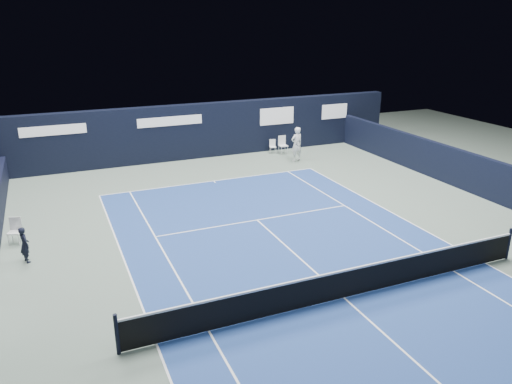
# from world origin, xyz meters

# --- Properties ---
(ground) EXTENTS (48.00, 48.00, 0.00)m
(ground) POSITION_xyz_m (0.00, 2.00, 0.00)
(ground) COLOR #58695C
(ground) RESTS_ON ground
(court_surface) EXTENTS (10.97, 23.77, 0.01)m
(court_surface) POSITION_xyz_m (0.00, 0.00, 0.00)
(court_surface) COLOR navy
(court_surface) RESTS_ON ground
(enclosure_wall_right) EXTENTS (0.30, 22.00, 1.80)m
(enclosure_wall_right) POSITION_xyz_m (10.50, 6.00, 0.90)
(enclosure_wall_right) COLOR black
(enclosure_wall_right) RESTS_ON ground
(folding_chair_back_a) EXTENTS (0.44, 0.43, 0.82)m
(folding_chair_back_a) POSITION_xyz_m (5.00, 15.68, 0.47)
(folding_chair_back_a) COLOR silver
(folding_chair_back_a) RESTS_ON ground
(folding_chair_back_b) EXTENTS (0.49, 0.48, 1.07)m
(folding_chair_back_b) POSITION_xyz_m (5.49, 15.33, 0.61)
(folding_chair_back_b) COLOR silver
(folding_chair_back_b) RESTS_ON ground
(line_judge_chair) EXTENTS (0.53, 0.53, 0.95)m
(line_judge_chair) POSITION_xyz_m (-8.81, 7.88, 0.54)
(line_judge_chair) COLOR silver
(line_judge_chair) RESTS_ON ground
(line_judge) EXTENTS (0.43, 0.53, 1.24)m
(line_judge) POSITION_xyz_m (-8.46, 6.12, 0.62)
(line_judge) COLOR black
(line_judge) RESTS_ON ground
(court_markings) EXTENTS (11.03, 23.83, 0.00)m
(court_markings) POSITION_xyz_m (0.00, 0.00, 0.01)
(court_markings) COLOR white
(court_markings) RESTS_ON court_surface
(tennis_net) EXTENTS (12.90, 0.10, 1.10)m
(tennis_net) POSITION_xyz_m (0.00, 0.00, 0.51)
(tennis_net) COLOR black
(tennis_net) RESTS_ON ground
(back_sponsor_wall) EXTENTS (26.00, 0.63, 3.10)m
(back_sponsor_wall) POSITION_xyz_m (0.01, 16.50, 1.55)
(back_sponsor_wall) COLOR black
(back_sponsor_wall) RESTS_ON ground
(tennis_player) EXTENTS (0.78, 0.90, 1.95)m
(tennis_player) POSITION_xyz_m (5.48, 13.53, 0.97)
(tennis_player) COLOR white
(tennis_player) RESTS_ON ground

